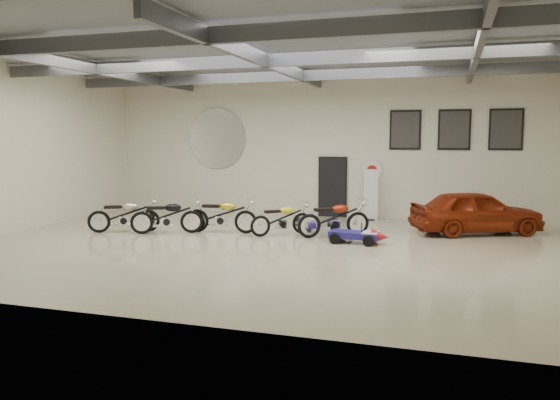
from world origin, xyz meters
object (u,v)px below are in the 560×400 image
(motorcycle_black, at_px, (167,216))
(motorcycle_red, at_px, (334,218))
(motorcycle_gold, at_px, (221,214))
(banner_stand, at_px, (371,194))
(motorcycle_yellow, at_px, (281,218))
(go_kart, at_px, (359,233))
(motorcycle_silver, at_px, (124,214))
(vintage_car, at_px, (476,212))

(motorcycle_black, xyz_separation_m, motorcycle_red, (4.84, 0.96, 0.02))
(motorcycle_gold, bearing_deg, banner_stand, 38.10)
(motorcycle_yellow, relative_size, motorcycle_red, 0.89)
(motorcycle_red, height_order, go_kart, motorcycle_red)
(motorcycle_silver, bearing_deg, motorcycle_black, -19.63)
(banner_stand, relative_size, motorcycle_red, 0.84)
(banner_stand, relative_size, motorcycle_black, 0.87)
(motorcycle_black, height_order, motorcycle_yellow, motorcycle_black)
(motorcycle_red, xyz_separation_m, vintage_car, (3.91, 1.79, 0.09))
(motorcycle_silver, relative_size, motorcycle_red, 0.97)
(banner_stand, height_order, motorcycle_silver, banner_stand)
(motorcycle_red, relative_size, go_kart, 1.32)
(motorcycle_yellow, xyz_separation_m, go_kart, (2.38, -0.60, -0.20))
(go_kart, height_order, vintage_car, vintage_car)
(motorcycle_red, height_order, vintage_car, vintage_car)
(banner_stand, distance_m, motorcycle_red, 3.59)
(banner_stand, bearing_deg, motorcycle_silver, -141.94)
(banner_stand, height_order, go_kart, banner_stand)
(motorcycle_gold, distance_m, motorcycle_yellow, 1.84)
(motorcycle_yellow, height_order, go_kart, motorcycle_yellow)
(banner_stand, distance_m, motorcycle_gold, 5.51)
(motorcycle_black, relative_size, motorcycle_red, 0.97)
(motorcycle_black, height_order, motorcycle_gold, motorcycle_gold)
(motorcycle_red, bearing_deg, go_kart, -76.45)
(motorcycle_silver, distance_m, motorcycle_black, 1.36)
(motorcycle_red, bearing_deg, motorcycle_silver, 156.16)
(motorcycle_silver, distance_m, motorcycle_red, 6.29)
(motorcycle_gold, bearing_deg, motorcycle_black, -164.04)
(motorcycle_silver, height_order, motorcycle_red, motorcycle_red)
(banner_stand, xyz_separation_m, motorcycle_yellow, (-2.08, -3.72, -0.40))
(motorcycle_silver, distance_m, motorcycle_yellow, 4.77)
(motorcycle_black, relative_size, motorcycle_yellow, 1.09)
(banner_stand, height_order, motorcycle_gold, banner_stand)
(motorcycle_gold, bearing_deg, motorcycle_yellow, -1.91)
(motorcycle_yellow, height_order, motorcycle_red, motorcycle_red)
(go_kart, bearing_deg, vintage_car, 44.66)
(motorcycle_silver, bearing_deg, banner_stand, 7.60)
(motorcycle_red, xyz_separation_m, go_kart, (0.86, -0.79, -0.26))
(motorcycle_black, relative_size, go_kart, 1.28)
(motorcycle_black, bearing_deg, banner_stand, 14.27)
(motorcycle_silver, height_order, motorcycle_gold, motorcycle_gold)
(motorcycle_gold, height_order, vintage_car, vintage_car)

